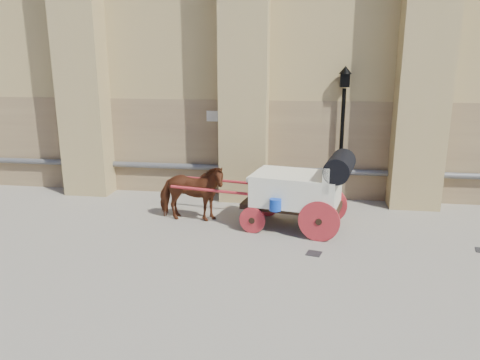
# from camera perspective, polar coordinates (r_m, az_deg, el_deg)

# --- Properties ---
(ground) EXTENTS (90.00, 90.00, 0.00)m
(ground) POSITION_cam_1_polar(r_m,az_deg,el_deg) (11.04, 3.10, -7.99)
(ground) COLOR gray
(ground) RESTS_ON ground
(horse) EXTENTS (0.85, 1.85, 1.56)m
(horse) POSITION_cam_1_polar(r_m,az_deg,el_deg) (12.45, -5.98, -1.57)
(horse) COLOR #5D2B15
(horse) RESTS_ON ground
(carriage) EXTENTS (4.77, 2.08, 2.02)m
(carriage) POSITION_cam_1_polar(r_m,az_deg,el_deg) (11.81, 7.61, -0.95)
(carriage) COLOR black
(carriage) RESTS_ON ground
(street_lamp) EXTENTS (0.38, 0.38, 4.02)m
(street_lamp) POSITION_cam_1_polar(r_m,az_deg,el_deg) (14.14, 12.33, 5.84)
(street_lamp) COLOR black
(street_lamp) RESTS_ON ground
(drain_grate_near) EXTENTS (0.39, 0.39, 0.01)m
(drain_grate_near) POSITION_cam_1_polar(r_m,az_deg,el_deg) (10.73, 8.99, -8.84)
(drain_grate_near) COLOR black
(drain_grate_near) RESTS_ON ground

